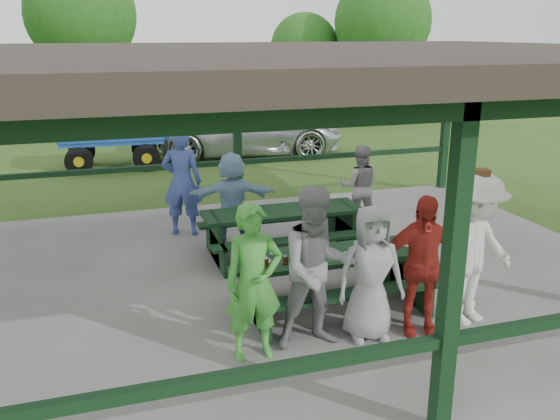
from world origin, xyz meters
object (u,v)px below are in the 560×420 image
object	(u,v)px
spectator_grey	(359,186)
picnic_table_far	(283,226)
contestant_grey_mid	(371,273)
contestant_red	(421,265)
contestant_green	(254,283)
spectator_lblue	(232,198)
contestant_grey_left	(318,268)
picnic_table_near	(332,273)
farm_trailer	(113,144)
pickup_truck	(250,129)
spectator_blue	(182,182)
contestant_white_fedora	(475,250)

from	to	relation	value
spectator_grey	picnic_table_far	bearing A→B (deg)	50.00
contestant_grey_mid	contestant_red	xyz separation A→B (m)	(0.62, -0.06, 0.05)
contestant_green	spectator_grey	xyz separation A→B (m)	(3.02, 3.83, -0.12)
picnic_table_far	contestant_red	xyz separation A→B (m)	(0.76, -2.91, 0.37)
spectator_lblue	contestant_grey_left	bearing A→B (deg)	101.49
picnic_table_near	spectator_grey	xyz separation A→B (m)	(1.74, 2.97, 0.29)
picnic_table_near	contestant_green	xyz separation A→B (m)	(-1.28, -0.86, 0.40)
picnic_table_near	contestant_grey_left	world-z (taller)	contestant_grey_left
spectator_lblue	farm_trailer	size ratio (longest dim) A/B	0.43
contestant_green	spectator_lblue	bearing A→B (deg)	80.29
contestant_red	spectator_grey	world-z (taller)	contestant_red
contestant_grey_mid	pickup_truck	xyz separation A→B (m)	(1.56, 11.37, -0.14)
picnic_table_near	spectator_blue	xyz separation A→B (m)	(-1.39, 3.50, 0.48)
contestant_grey_mid	spectator_lblue	xyz separation A→B (m)	(-0.77, 3.66, -0.02)
contestant_red	pickup_truck	size ratio (longest dim) A/B	0.31
picnic_table_near	contestant_grey_left	xyz separation A→B (m)	(-0.53, -0.84, 0.46)
picnic_table_near	spectator_lblue	world-z (taller)	spectator_lblue
contestant_green	contestant_grey_left	bearing A→B (deg)	1.83
contestant_white_fedora	spectator_grey	xyz separation A→B (m)	(0.27, 3.84, -0.19)
contestant_grey_left	contestant_red	world-z (taller)	contestant_grey_left
picnic_table_far	spectator_grey	bearing A→B (deg)	28.62
spectator_blue	spectator_grey	distance (m)	3.18
contestant_grey_left	spectator_lblue	world-z (taller)	contestant_grey_left
picnic_table_near	farm_trailer	size ratio (longest dim) A/B	0.68
spectator_grey	contestant_red	bearing A→B (deg)	96.71
picnic_table_far	pickup_truck	xyz separation A→B (m)	(1.70, 8.52, 0.19)
contestant_grey_left	spectator_lblue	distance (m)	3.65
contestant_white_fedora	spectator_blue	bearing A→B (deg)	109.31
spectator_lblue	spectator_grey	size ratio (longest dim) A/B	1.04
picnic_table_far	contestant_green	distance (m)	3.15
contestant_grey_left	contestant_grey_mid	xyz separation A→B (m)	(0.64, -0.02, -0.13)
pickup_truck	contestant_grey_left	bearing A→B (deg)	176.38
picnic_table_far	contestant_grey_mid	xyz separation A→B (m)	(0.14, -2.85, 0.33)
picnic_table_near	contestant_red	distance (m)	1.22
spectator_lblue	spectator_grey	bearing A→B (deg)	-166.69
contestant_red	contestant_grey_mid	bearing A→B (deg)	-169.19
spectator_lblue	spectator_blue	distance (m)	1.02
contestant_grey_mid	farm_trailer	size ratio (longest dim) A/B	0.44
spectator_lblue	picnic_table_near	bearing A→B (deg)	112.77
spectator_blue	contestant_grey_mid	bearing A→B (deg)	128.71
picnic_table_near	contestant_red	world-z (taller)	contestant_red
picnic_table_near	contestant_white_fedora	bearing A→B (deg)	-30.77
contestant_red	contestant_white_fedora	xyz separation A→B (m)	(0.74, 0.04, 0.09)
spectator_lblue	contestant_grey_mid	bearing A→B (deg)	111.39
spectator_blue	picnic_table_near	bearing A→B (deg)	131.36
contestant_grey_mid	spectator_blue	size ratio (longest dim) A/B	0.84
pickup_truck	farm_trailer	xyz separation A→B (m)	(-3.99, -0.64, -0.14)
contestant_grey_mid	spectator_blue	world-z (taller)	spectator_blue
contestant_green	contestant_red	bearing A→B (deg)	-1.59
picnic_table_near	contestant_green	size ratio (longest dim) A/B	1.41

